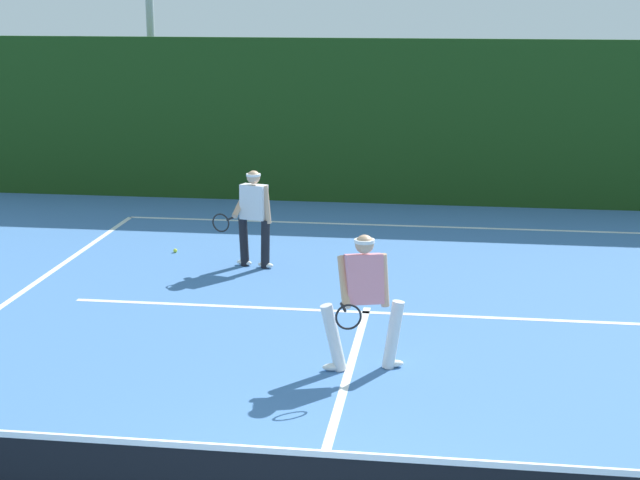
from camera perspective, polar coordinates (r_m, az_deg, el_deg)
The scene contains 7 objects.
court_line_baseline_far at distance 18.43m, azimuth 4.13°, elevation 0.86°, with size 10.10×0.10×0.01m, color white.
court_line_service at distance 13.47m, azimuth 2.67°, elevation -4.20°, with size 8.23×0.10×0.01m, color white.
court_line_centre at distance 10.68m, azimuth 1.20°, elevation -9.25°, with size 0.10×6.40×0.01m, color white.
player_near at distance 11.22m, azimuth 2.54°, elevation -3.30°, with size 0.99×0.91×1.61m.
player_far at distance 15.47m, azimuth -3.88°, elevation 1.47°, with size 0.88×0.88×1.55m.
tennis_ball at distance 16.65m, azimuth -8.38°, elevation -0.61°, with size 0.07×0.07×0.07m, color #D1E033.
back_fence_windscreen at distance 20.07m, azimuth 4.59°, elevation 6.79°, with size 22.62×0.12×3.34m, color #1A3D13.
Camera 1 is at (1.11, -6.53, 4.26)m, focal length 55.27 mm.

